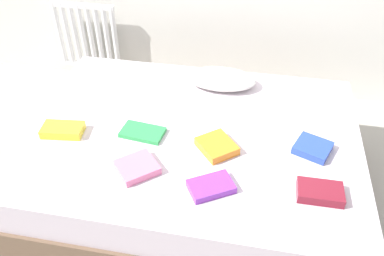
% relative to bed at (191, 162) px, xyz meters
% --- Properties ---
extents(ground_plane, '(8.00, 8.00, 0.00)m').
position_rel_bed_xyz_m(ground_plane, '(0.00, 0.00, -0.25)').
color(ground_plane, '#9E998E').
extents(bed, '(2.00, 1.50, 0.50)m').
position_rel_bed_xyz_m(bed, '(0.00, 0.00, 0.00)').
color(bed, brown).
rests_on(bed, ground).
extents(radiator, '(0.56, 0.04, 0.59)m').
position_rel_bed_xyz_m(radiator, '(-1.15, 1.20, 0.17)').
color(radiator, white).
rests_on(radiator, ground).
extents(pillow, '(0.47, 0.27, 0.11)m').
position_rel_bed_xyz_m(pillow, '(0.11, 0.52, 0.31)').
color(pillow, white).
rests_on(pillow, bed).
extents(textbook_green, '(0.26, 0.17, 0.02)m').
position_rel_bed_xyz_m(textbook_green, '(-0.27, -0.08, 0.27)').
color(textbook_green, green).
rests_on(textbook_green, bed).
extents(textbook_pink, '(0.27, 0.26, 0.04)m').
position_rel_bed_xyz_m(textbook_pink, '(-0.21, -0.37, 0.27)').
color(textbook_pink, pink).
rests_on(textbook_pink, bed).
extents(textbook_maroon, '(0.22, 0.14, 0.05)m').
position_rel_bed_xyz_m(textbook_maroon, '(0.72, -0.38, 0.28)').
color(textbook_maroon, maroon).
rests_on(textbook_maroon, bed).
extents(textbook_blue, '(0.23, 0.23, 0.04)m').
position_rel_bed_xyz_m(textbook_blue, '(0.70, -0.05, 0.27)').
color(textbook_blue, '#2847B7').
rests_on(textbook_blue, bed).
extents(textbook_yellow, '(0.25, 0.16, 0.05)m').
position_rel_bed_xyz_m(textbook_yellow, '(-0.72, -0.16, 0.28)').
color(textbook_yellow, yellow).
rests_on(textbook_yellow, bed).
extents(textbook_orange, '(0.26, 0.27, 0.05)m').
position_rel_bed_xyz_m(textbook_orange, '(0.18, -0.13, 0.28)').
color(textbook_orange, orange).
rests_on(textbook_orange, bed).
extents(textbook_purple, '(0.26, 0.23, 0.04)m').
position_rel_bed_xyz_m(textbook_purple, '(0.19, -0.43, 0.27)').
color(textbook_purple, purple).
rests_on(textbook_purple, bed).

